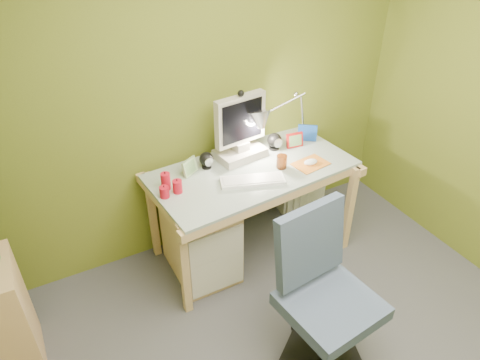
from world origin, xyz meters
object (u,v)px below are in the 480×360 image
monitor (240,126)px  desk_lamp (296,106)px  radiator (301,189)px  desk (252,211)px  task_chair (331,304)px  side_ledge (3,319)px

monitor → desk_lamp: bearing=-7.4°
monitor → radiator: size_ratio=1.27×
desk → radiator: size_ratio=3.64×
task_chair → radiator: task_chair is taller
desk_lamp → side_ledge: (-2.12, -0.36, -0.67)m
desk_lamp → task_chair: desk_lamp is taller
task_chair → radiator: 1.52m
desk_lamp → radiator: 0.87m
desk_lamp → side_ledge: bearing=-176.9°
monitor → side_ledge: 1.82m
desk → task_chair: 1.04m
desk_lamp → side_ledge: 2.25m
side_ledge → radiator: (2.31, 0.45, -0.17)m
monitor → side_ledge: bearing=-175.1°
side_ledge → task_chair: bearing=-28.1°
monitor → desk_lamp: (0.45, 0.00, 0.06)m
monitor → radiator: bearing=0.6°
task_chair → desk_lamp: bearing=59.3°
desk_lamp → side_ledge: desk_lamp is taller
task_chair → radiator: (0.73, 1.29, -0.30)m
desk_lamp → radiator: desk_lamp is taller
desk → side_ledge: 1.68m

